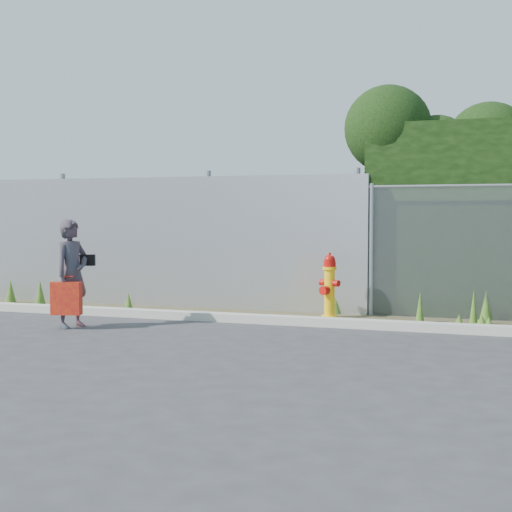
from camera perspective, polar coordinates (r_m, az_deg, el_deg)
The scene contains 8 objects.
ground at distance 8.57m, azimuth -0.99°, elevation -7.26°, with size 80.00×80.00×0.00m, color #353537.
curb at distance 10.26m, azimuth 2.29°, elevation -5.15°, with size 16.00×0.22×0.12m, color #AFAC9E.
weed_strip at distance 10.81m, azimuth 4.92°, elevation -4.35°, with size 16.00×1.33×0.55m.
corrugated_fence at distance 12.51m, azimuth -10.62°, elevation 1.13°, with size 8.50×0.21×2.30m.
fire_hydrant at distance 10.77m, azimuth 5.89°, elevation -2.48°, with size 0.34×0.30×1.00m.
woman at distance 10.23m, azimuth -14.51°, elevation -1.37°, with size 0.55×0.36×1.51m, color #0E4E59.
red_tote_bag at distance 10.10m, azimuth -14.93°, elevation -3.29°, with size 0.41×0.15×0.53m.
black_shoulder_bag at distance 10.37m, azimuth -13.33°, elevation -0.32°, with size 0.21×0.09×0.16m.
Camera 1 is at (2.74, -7.96, 1.58)m, focal length 50.00 mm.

